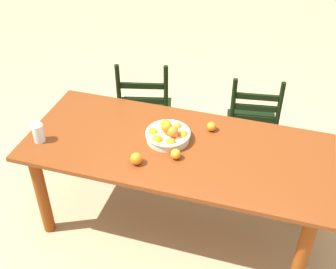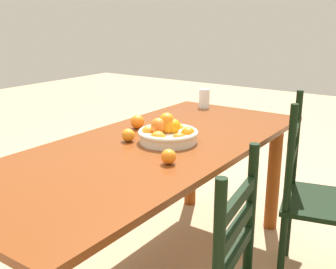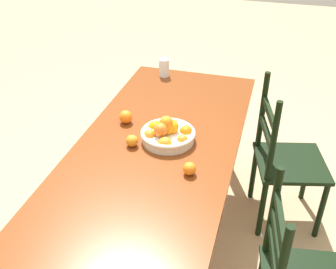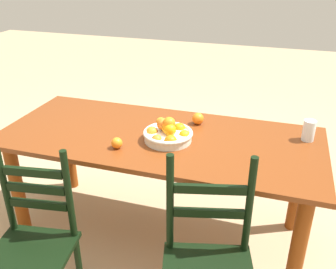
{
  "view_description": "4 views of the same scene",
  "coord_description": "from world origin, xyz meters",
  "px_view_note": "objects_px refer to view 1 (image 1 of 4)",
  "views": [
    {
      "loc": [
        0.58,
        -2.11,
        2.5
      ],
      "look_at": [
        -0.07,
        0.05,
        0.79
      ],
      "focal_mm": 45.92,
      "sensor_mm": 36.0,
      "label": 1
    },
    {
      "loc": [
        1.52,
        1.17,
        1.36
      ],
      "look_at": [
        -0.07,
        0.05,
        0.79
      ],
      "focal_mm": 43.68,
      "sensor_mm": 36.0,
      "label": 2
    },
    {
      "loc": [
        1.72,
        0.56,
        2.0
      ],
      "look_at": [
        -0.07,
        0.05,
        0.79
      ],
      "focal_mm": 43.59,
      "sensor_mm": 36.0,
      "label": 3
    },
    {
      "loc": [
        -0.68,
        1.97,
        1.79
      ],
      "look_at": [
        -0.07,
        0.05,
        0.79
      ],
      "focal_mm": 40.0,
      "sensor_mm": 36.0,
      "label": 4
    }
  ],
  "objects_px": {
    "chair_by_cabinet": "(145,114)",
    "drinking_glass": "(38,133)",
    "orange_loose_1": "(136,159)",
    "chair_near_window": "(251,127)",
    "orange_loose_2": "(212,126)",
    "fruit_bowl": "(168,134)",
    "dining_table": "(176,160)",
    "orange_loose_0": "(176,154)"
  },
  "relations": [
    {
      "from": "dining_table",
      "to": "chair_near_window",
      "type": "height_order",
      "value": "chair_near_window"
    },
    {
      "from": "chair_by_cabinet",
      "to": "fruit_bowl",
      "type": "distance_m",
      "value": 0.84
    },
    {
      "from": "orange_loose_0",
      "to": "drinking_glass",
      "type": "xyz_separation_m",
      "value": [
        -0.91,
        -0.09,
        0.03
      ]
    },
    {
      "from": "dining_table",
      "to": "chair_by_cabinet",
      "type": "relative_size",
      "value": 2.03
    },
    {
      "from": "fruit_bowl",
      "to": "orange_loose_0",
      "type": "bearing_deg",
      "value": -59.15
    },
    {
      "from": "dining_table",
      "to": "fruit_bowl",
      "type": "bearing_deg",
      "value": 146.33
    },
    {
      "from": "orange_loose_0",
      "to": "drinking_glass",
      "type": "distance_m",
      "value": 0.91
    },
    {
      "from": "dining_table",
      "to": "fruit_bowl",
      "type": "xyz_separation_m",
      "value": [
        -0.07,
        0.05,
        0.17
      ]
    },
    {
      "from": "orange_loose_1",
      "to": "drinking_glass",
      "type": "height_order",
      "value": "drinking_glass"
    },
    {
      "from": "dining_table",
      "to": "chair_by_cabinet",
      "type": "height_order",
      "value": "chair_by_cabinet"
    },
    {
      "from": "chair_near_window",
      "to": "chair_by_cabinet",
      "type": "height_order",
      "value": "chair_by_cabinet"
    },
    {
      "from": "chair_by_cabinet",
      "to": "orange_loose_0",
      "type": "relative_size",
      "value": 15.05
    },
    {
      "from": "orange_loose_0",
      "to": "orange_loose_2",
      "type": "height_order",
      "value": "same"
    },
    {
      "from": "chair_near_window",
      "to": "chair_by_cabinet",
      "type": "xyz_separation_m",
      "value": [
        -0.88,
        -0.1,
        0.02
      ]
    },
    {
      "from": "chair_by_cabinet",
      "to": "fruit_bowl",
      "type": "xyz_separation_m",
      "value": [
        0.4,
        -0.65,
        0.34
      ]
    },
    {
      "from": "chair_by_cabinet",
      "to": "orange_loose_1",
      "type": "distance_m",
      "value": 1.04
    },
    {
      "from": "dining_table",
      "to": "chair_near_window",
      "type": "relative_size",
      "value": 2.12
    },
    {
      "from": "fruit_bowl",
      "to": "drinking_glass",
      "type": "xyz_separation_m",
      "value": [
        -0.81,
        -0.26,
        0.02
      ]
    },
    {
      "from": "dining_table",
      "to": "orange_loose_1",
      "type": "xyz_separation_m",
      "value": [
        -0.19,
        -0.24,
        0.16
      ]
    },
    {
      "from": "fruit_bowl",
      "to": "orange_loose_1",
      "type": "bearing_deg",
      "value": -112.08
    },
    {
      "from": "chair_by_cabinet",
      "to": "orange_loose_1",
      "type": "bearing_deg",
      "value": 92.62
    },
    {
      "from": "chair_near_window",
      "to": "orange_loose_2",
      "type": "height_order",
      "value": "chair_near_window"
    },
    {
      "from": "orange_loose_0",
      "to": "chair_near_window",
      "type": "bearing_deg",
      "value": 67.34
    },
    {
      "from": "orange_loose_1",
      "to": "orange_loose_2",
      "type": "xyz_separation_m",
      "value": [
        0.37,
        0.47,
        -0.01
      ]
    },
    {
      "from": "chair_by_cabinet",
      "to": "fruit_bowl",
      "type": "bearing_deg",
      "value": 107.39
    },
    {
      "from": "chair_near_window",
      "to": "orange_loose_2",
      "type": "bearing_deg",
      "value": 59.09
    },
    {
      "from": "fruit_bowl",
      "to": "orange_loose_0",
      "type": "xyz_separation_m",
      "value": [
        0.1,
        -0.17,
        -0.01
      ]
    },
    {
      "from": "orange_loose_0",
      "to": "drinking_glass",
      "type": "bearing_deg",
      "value": -174.48
    },
    {
      "from": "dining_table",
      "to": "chair_near_window",
      "type": "xyz_separation_m",
      "value": [
        0.41,
        0.8,
        -0.19
      ]
    },
    {
      "from": "chair_near_window",
      "to": "orange_loose_0",
      "type": "bearing_deg",
      "value": 58.72
    },
    {
      "from": "chair_near_window",
      "to": "chair_by_cabinet",
      "type": "distance_m",
      "value": 0.89
    },
    {
      "from": "chair_by_cabinet",
      "to": "drinking_glass",
      "type": "distance_m",
      "value": 1.06
    },
    {
      "from": "orange_loose_0",
      "to": "orange_loose_2",
      "type": "relative_size",
      "value": 1.0
    },
    {
      "from": "chair_by_cabinet",
      "to": "orange_loose_2",
      "type": "bearing_deg",
      "value": 130.15
    },
    {
      "from": "chair_near_window",
      "to": "drinking_glass",
      "type": "distance_m",
      "value": 1.68
    },
    {
      "from": "orange_loose_2",
      "to": "chair_near_window",
      "type": "bearing_deg",
      "value": 67.71
    },
    {
      "from": "chair_near_window",
      "to": "orange_loose_2",
      "type": "distance_m",
      "value": 0.7
    },
    {
      "from": "orange_loose_1",
      "to": "dining_table",
      "type": "bearing_deg",
      "value": 51.91
    },
    {
      "from": "fruit_bowl",
      "to": "orange_loose_1",
      "type": "xyz_separation_m",
      "value": [
        -0.12,
        -0.29,
        -0.01
      ]
    },
    {
      "from": "orange_loose_0",
      "to": "orange_loose_2",
      "type": "xyz_separation_m",
      "value": [
        0.15,
        0.35,
        -0.0
      ]
    },
    {
      "from": "chair_near_window",
      "to": "orange_loose_1",
      "type": "relative_size",
      "value": 12.17
    },
    {
      "from": "orange_loose_2",
      "to": "fruit_bowl",
      "type": "bearing_deg",
      "value": -144.21
    }
  ]
}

